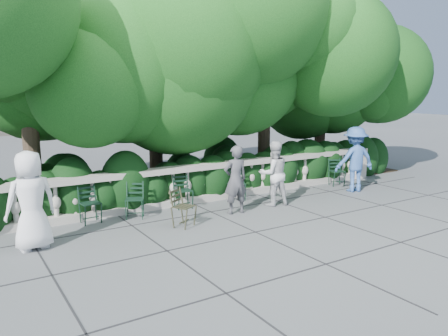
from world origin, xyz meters
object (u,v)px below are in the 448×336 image
chair_weathered (190,228)px  person_businessman (31,201)px  chair_e (238,201)px  chair_f (339,186)px  person_casual_man (274,174)px  person_older_blue (355,159)px  person_woman_grey (235,180)px  chair_c (237,201)px  chair_b (93,224)px  chair_a (135,220)px  chair_d (186,209)px

chair_weathered → person_businessman: person_businessman is taller
chair_e → chair_f: (3.59, -0.17, 0.00)m
person_casual_man → person_older_blue: 2.95m
person_woman_grey → person_older_blue: bearing=-173.3°
chair_c → person_older_blue: person_older_blue is taller
chair_b → person_woman_grey: person_woman_grey is taller
chair_c → person_businessman: size_ratio=0.46×
person_older_blue → chair_b: bearing=7.5°
person_older_blue → person_woman_grey: bearing=15.2°
chair_e → person_businessman: 5.34m
person_woman_grey → person_older_blue: size_ratio=0.87×
chair_a → person_businessman: (-2.23, -0.75, 0.92)m
chair_weathered → chair_d: bearing=36.9°
chair_c → chair_d: same height
person_businessman → person_older_blue: (8.65, 0.07, 0.02)m
chair_c → person_businessman: (-5.15, -0.93, 0.92)m
chair_weathered → person_businessman: size_ratio=0.46×
chair_f → person_woman_grey: bearing=-150.9°
chair_a → person_casual_man: 3.63m
chair_b → chair_f: size_ratio=1.00×
chair_a → person_woman_grey: 2.50m
chair_d → person_woman_grey: size_ratio=0.52×
chair_a → chair_b: same height
chair_a → chair_d: bearing=32.8°
chair_e → person_woman_grey: bearing=-102.9°
chair_c → chair_weathered: same height
chair_a → chair_d: (1.38, 0.16, 0.00)m
chair_weathered → person_casual_man: size_ratio=0.51×
chair_d → chair_e: bearing=6.3°
chair_f → chair_e: bearing=-163.6°
person_casual_man → person_older_blue: bearing=-168.4°
chair_e → person_older_blue: (3.47, -0.84, 0.94)m
chair_a → person_older_blue: person_older_blue is taller
chair_c → person_older_blue: 3.73m
chair_e → chair_c: bearing=168.7°
chair_a → chair_f: 6.54m
person_businessman → chair_a: bearing=-171.0°
chair_c → person_casual_man: 1.29m
chair_f → chair_weathered: 5.87m
person_older_blue → person_casual_man: bearing=13.4°
chair_c → person_woman_grey: person_woman_grey is taller
chair_c → chair_d: size_ratio=1.00×
chair_c → chair_e: 0.04m
person_businessman → person_woman_grey: size_ratio=1.13×
chair_weathered → person_older_blue: bearing=-24.2°
chair_f → chair_c: bearing=-163.9°
person_businessman → chair_d: bearing=-175.5°
chair_f → person_businessman: size_ratio=0.46×
chair_c → chair_d: 1.54m
chair_c → person_casual_man: size_ratio=0.51×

